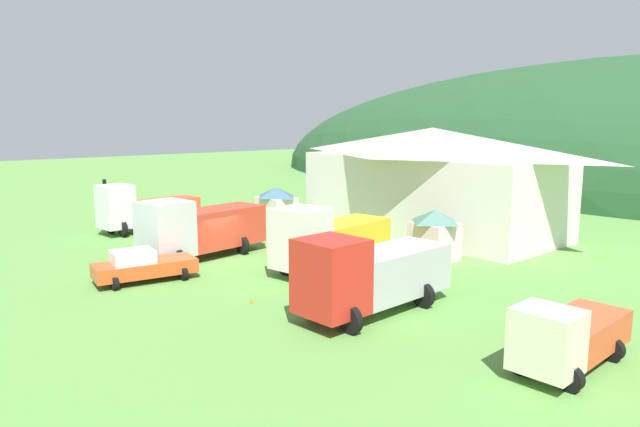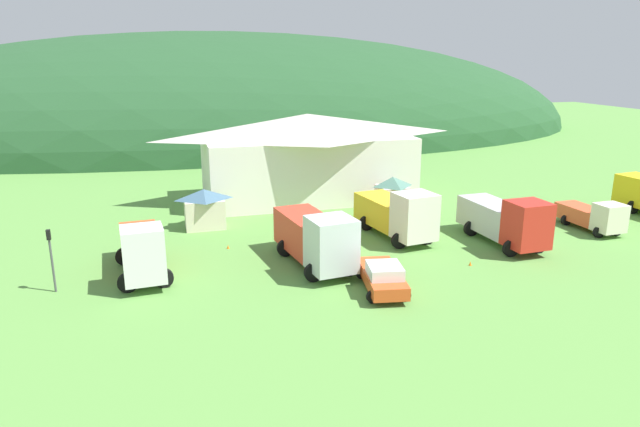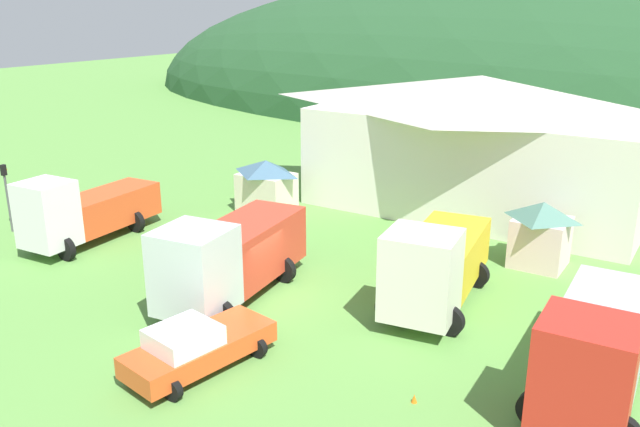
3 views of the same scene
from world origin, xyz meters
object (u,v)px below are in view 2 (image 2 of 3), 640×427
at_px(tow_truck_silver, 316,237).
at_px(traffic_cone_near_pickup, 470,265).
at_px(heavy_rig_striped, 398,213).
at_px(traffic_cone_mid_row, 228,249).
at_px(depot_building, 307,155).
at_px(play_shed_pink, 392,194).
at_px(service_pickup_orange, 383,276).
at_px(light_truck_cream, 594,216).
at_px(crane_truck_red, 506,220).
at_px(play_shed_cream, 204,208).
at_px(heavy_rig_white, 142,249).
at_px(traffic_light_west, 51,254).

height_order(tow_truck_silver, traffic_cone_near_pickup, tow_truck_silver).
relative_size(heavy_rig_striped, traffic_cone_mid_row, 15.78).
bearing_deg(heavy_rig_striped, depot_building, -174.45).
relative_size(depot_building, play_shed_pink, 6.51).
bearing_deg(service_pickup_orange, heavy_rig_striped, 161.62).
height_order(traffic_cone_near_pickup, traffic_cone_mid_row, traffic_cone_near_pickup).
distance_m(tow_truck_silver, light_truck_cream, 21.65).
relative_size(tow_truck_silver, light_truck_cream, 1.47).
distance_m(heavy_rig_striped, light_truck_cream, 14.75).
height_order(service_pickup_orange, traffic_cone_mid_row, service_pickup_orange).
xyz_separation_m(crane_truck_red, service_pickup_orange, (-10.99, -5.09, -0.93)).
height_order(play_shed_cream, service_pickup_orange, play_shed_cream).
bearing_deg(heavy_rig_white, play_shed_cream, 149.89).
bearing_deg(crane_truck_red, depot_building, -151.71).
height_order(service_pickup_orange, traffic_cone_near_pickup, service_pickup_orange).
bearing_deg(traffic_cone_near_pickup, play_shed_cream, 139.96).
xyz_separation_m(depot_building, traffic_light_west, (-18.72, -16.61, -1.69)).
distance_m(heavy_rig_striped, crane_truck_red, 7.28).
bearing_deg(play_shed_pink, depot_building, 130.04).
xyz_separation_m(depot_building, light_truck_cream, (17.69, -15.36, -2.75)).
distance_m(play_shed_cream, tow_truck_silver, 11.65).
bearing_deg(traffic_light_west, tow_truck_silver, -0.55).
height_order(light_truck_cream, traffic_cone_mid_row, light_truck_cream).
bearing_deg(traffic_cone_mid_row, light_truck_cream, -7.30).
bearing_deg(depot_building, service_pickup_orange, -93.70).
relative_size(play_shed_pink, service_pickup_orange, 0.57).
bearing_deg(play_shed_pink, crane_truck_red, -67.06).
relative_size(play_shed_pink, light_truck_cream, 0.54).
distance_m(service_pickup_orange, traffic_cone_near_pickup, 7.05).
height_order(tow_truck_silver, light_truck_cream, tow_truck_silver).
xyz_separation_m(light_truck_cream, traffic_light_west, (-36.41, -1.25, 1.07)).
xyz_separation_m(play_shed_pink, traffic_cone_near_pickup, (-0.17, -12.79, -1.54)).
bearing_deg(depot_building, heavy_rig_white, -131.96).
xyz_separation_m(heavy_rig_striped, crane_truck_red, (6.45, -3.38, -0.03)).
distance_m(service_pickup_orange, traffic_cone_mid_row, 11.94).
bearing_deg(play_shed_pink, traffic_cone_mid_row, -158.86).
distance_m(tow_truck_silver, traffic_cone_near_pickup, 9.72).
xyz_separation_m(light_truck_cream, traffic_cone_mid_row, (-26.39, 3.38, -1.15)).
xyz_separation_m(light_truck_cream, traffic_cone_near_pickup, (-12.39, -3.94, -1.15)).
relative_size(depot_building, play_shed_cream, 6.21).
xyz_separation_m(play_shed_cream, tow_truck_silver, (5.83, -10.08, 0.34)).
distance_m(traffic_light_west, traffic_cone_near_pickup, 24.27).
height_order(play_shed_cream, heavy_rig_white, heavy_rig_white).
height_order(service_pickup_orange, traffic_light_west, traffic_light_west).
xyz_separation_m(heavy_rig_white, service_pickup_orange, (12.69, -5.73, -0.86)).
distance_m(heavy_rig_striped, traffic_cone_mid_row, 12.03).
xyz_separation_m(tow_truck_silver, traffic_cone_near_pickup, (9.20, -2.54, -1.87)).
bearing_deg(tow_truck_silver, play_shed_pink, 130.11).
bearing_deg(traffic_light_west, heavy_rig_white, 11.61).
relative_size(play_shed_cream, traffic_cone_mid_row, 6.28).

